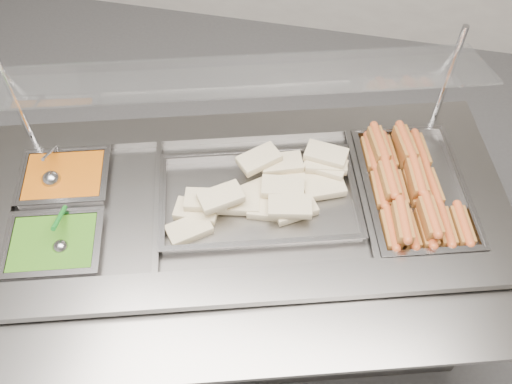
% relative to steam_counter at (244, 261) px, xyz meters
% --- Properties ---
extents(steam_counter, '(1.90, 1.23, 0.84)m').
position_rel_steam_counter_xyz_m(steam_counter, '(0.00, 0.00, 0.00)').
color(steam_counter, slate).
rests_on(steam_counter, ground).
extents(tray_rail, '(1.68, 0.78, 0.05)m').
position_rel_steam_counter_xyz_m(tray_rail, '(0.13, -0.46, 0.38)').
color(tray_rail, gray).
rests_on(tray_rail, steam_counter).
extents(sneeze_guard, '(1.56, 0.69, 0.41)m').
position_rel_steam_counter_xyz_m(sneeze_guard, '(-0.06, 0.20, 0.76)').
color(sneeze_guard, '#BDBDC1').
rests_on(sneeze_guard, steam_counter).
extents(pan_hotdogs, '(0.45, 0.58, 0.09)m').
position_rel_steam_counter_xyz_m(pan_hotdogs, '(0.56, 0.16, 0.38)').
color(pan_hotdogs, gray).
rests_on(pan_hotdogs, steam_counter).
extents(pan_wraps, '(0.71, 0.54, 0.07)m').
position_rel_steam_counter_xyz_m(pan_wraps, '(0.05, 0.02, 0.40)').
color(pan_wraps, gray).
rests_on(pan_wraps, steam_counter).
extents(pan_beans, '(0.33, 0.29, 0.09)m').
position_rel_steam_counter_xyz_m(pan_beans, '(-0.62, -0.04, 0.38)').
color(pan_beans, gray).
rests_on(pan_beans, steam_counter).
extents(pan_peas, '(0.33, 0.29, 0.09)m').
position_rel_steam_counter_xyz_m(pan_peas, '(-0.54, -0.30, 0.38)').
color(pan_peas, gray).
rests_on(pan_peas, steam_counter).
extents(hotdogs_in_buns, '(0.40, 0.52, 0.11)m').
position_rel_steam_counter_xyz_m(hotdogs_in_buns, '(0.54, 0.15, 0.43)').
color(hotdogs_in_buns, brown).
rests_on(hotdogs_in_buns, pan_hotdogs).
extents(tortilla_wraps, '(0.56, 0.48, 0.09)m').
position_rel_steam_counter_xyz_m(tortilla_wraps, '(0.09, 0.04, 0.43)').
color(tortilla_wraps, tan).
rests_on(tortilla_wraps, pan_wraps).
extents(ladle, '(0.08, 0.18, 0.14)m').
position_rel_steam_counter_xyz_m(ladle, '(-0.65, -0.06, 0.43)').
color(ladle, '#A2A2A6').
rests_on(ladle, pan_beans).
extents(serving_spoon, '(0.07, 0.17, 0.12)m').
position_rel_steam_counter_xyz_m(serving_spoon, '(-0.51, -0.29, 0.43)').
color(serving_spoon, '#A2A2A6').
rests_on(serving_spoon, pan_peas).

